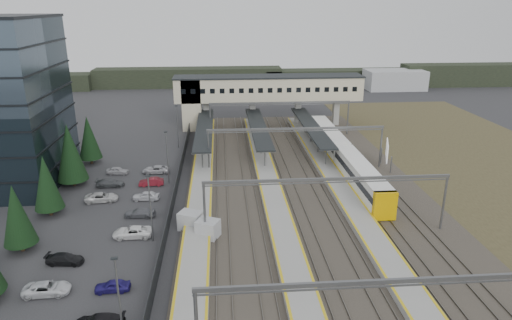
{
  "coord_description": "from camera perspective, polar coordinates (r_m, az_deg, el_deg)",
  "views": [
    {
      "loc": [
        0.11,
        -55.11,
        25.79
      ],
      "look_at": [
        5.09,
        7.98,
        4.0
      ],
      "focal_mm": 32.0,
      "sensor_mm": 36.0,
      "label": 1
    }
  ],
  "objects": [
    {
      "name": "train",
      "position": [
        76.16,
        10.86,
        0.51
      ],
      "size": [
        2.92,
        40.52,
        3.67
      ],
      "color": "white",
      "rests_on": "ground"
    },
    {
      "name": "relay_cabin_far",
      "position": [
        53.41,
        -6.03,
        -8.62
      ],
      "size": [
        3.08,
        2.88,
        2.25
      ],
      "color": "#A6A8AB",
      "rests_on": "ground"
    },
    {
      "name": "relay_cabin_near",
      "position": [
        55.62,
        -8.15,
        -7.54
      ],
      "size": [
        3.26,
        2.92,
        2.24
      ],
      "color": "#A6A8AB",
      "rests_on": "ground"
    },
    {
      "name": "lampposts",
      "position": [
        60.85,
        -11.89,
        -2.07
      ],
      "size": [
        0.5,
        53.25,
        8.07
      ],
      "color": "slate",
      "rests_on": "ground"
    },
    {
      "name": "conifer_row",
      "position": [
        59.62,
        -26.0,
        -3.6
      ],
      "size": [
        4.42,
        49.82,
        9.5
      ],
      "color": "black",
      "rests_on": "ground"
    },
    {
      "name": "fence",
      "position": [
        65.36,
        -10.0,
        -3.6
      ],
      "size": [
        0.08,
        90.0,
        2.0
      ],
      "color": "#26282B",
      "rests_on": "ground"
    },
    {
      "name": "treeline_far",
      "position": [
        151.02,
        4.64,
        10.24
      ],
      "size": [
        170.0,
        19.0,
        7.0
      ],
      "color": "black",
      "rests_on": "ground"
    },
    {
      "name": "rail_corridor",
      "position": [
        65.94,
        3.89,
        -3.8
      ],
      "size": [
        34.0,
        90.0,
        0.92
      ],
      "color": "#342E29",
      "rests_on": "ground"
    },
    {
      "name": "canopies",
      "position": [
        85.25,
        0.27,
        4.14
      ],
      "size": [
        23.1,
        30.0,
        3.28
      ],
      "color": "black",
      "rests_on": "ground"
    },
    {
      "name": "ground",
      "position": [
        60.85,
        -4.22,
        -6.14
      ],
      "size": [
        220.0,
        220.0,
        0.0
      ],
      "primitive_type": "plane",
      "color": "#2B2B2D",
      "rests_on": "ground"
    },
    {
      "name": "footbridge",
      "position": [
        99.03,
        -0.05,
        8.61
      ],
      "size": [
        40.4,
        6.4,
        11.2
      ],
      "color": "beige",
      "rests_on": "ground"
    },
    {
      "name": "gantries",
      "position": [
        62.53,
        6.68,
        0.41
      ],
      "size": [
        28.4,
        62.28,
        7.17
      ],
      "color": "slate",
      "rests_on": "ground"
    },
    {
      "name": "billboard",
      "position": [
        76.84,
        16.05,
        1.05
      ],
      "size": [
        1.89,
        5.32,
        4.64
      ],
      "color": "slate",
      "rests_on": "ground"
    },
    {
      "name": "car_park",
      "position": [
        56.62,
        -17.54,
        -8.38
      ],
      "size": [
        10.62,
        44.69,
        1.26
      ],
      "color": "#B4B5B9",
      "rests_on": "ground"
    }
  ]
}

